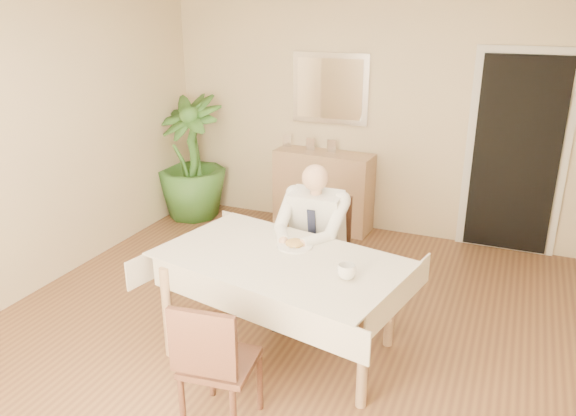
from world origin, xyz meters
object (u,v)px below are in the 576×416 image
at_px(seated_man, 310,235).
at_px(coffee_mug, 347,272).
at_px(chair_far, 322,242).
at_px(sideboard, 323,190).
at_px(dining_table, 280,268).
at_px(chair_near, 213,360).
at_px(potted_palm, 191,158).

height_order(seated_man, coffee_mug, seated_man).
distance_m(chair_far, sideboard, 1.63).
bearing_deg(chair_far, dining_table, -96.24).
distance_m(chair_far, chair_near, 1.78).
bearing_deg(dining_table, chair_near, -80.46).
relative_size(coffee_mug, sideboard, 0.11).
relative_size(dining_table, chair_far, 2.11).
relative_size(chair_far, seated_man, 0.73).
bearing_deg(sideboard, dining_table, -74.24).
distance_m(dining_table, coffee_mug, 0.55).
bearing_deg(chair_near, seated_man, 81.76).
relative_size(chair_far, potted_palm, 0.63).
height_order(sideboard, potted_palm, potted_palm).
height_order(dining_table, coffee_mug, coffee_mug).
distance_m(chair_far, coffee_mug, 1.17).
bearing_deg(potted_palm, chair_far, -31.36).
bearing_deg(chair_far, sideboard, 102.76).
bearing_deg(coffee_mug, seated_man, 126.02).
bearing_deg(potted_palm, chair_near, -56.08).
xyz_separation_m(dining_table, sideboard, (-0.53, 2.42, -0.23)).
bearing_deg(coffee_mug, chair_far, 117.39).
relative_size(seated_man, coffee_mug, 10.16).
distance_m(seated_man, sideboard, 1.92).
bearing_deg(potted_palm, coffee_mug, -41.15).
distance_m(coffee_mug, potted_palm, 3.46).
height_order(chair_far, coffee_mug, chair_far).
height_order(coffee_mug, sideboard, sideboard).
distance_m(chair_near, potted_palm, 3.68).
xyz_separation_m(dining_table, chair_near, (-0.03, -0.89, -0.19)).
relative_size(chair_near, sideboard, 0.78).
bearing_deg(seated_man, chair_near, -91.32).
relative_size(dining_table, seated_man, 1.54).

